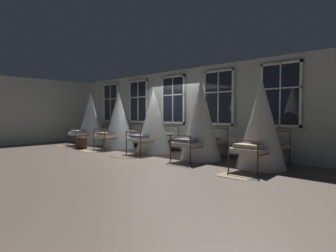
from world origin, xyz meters
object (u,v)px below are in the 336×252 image
cot_fourth (201,121)px  suitcase_dark (81,143)px  cot_fifth (261,125)px  cot_first (91,119)px  cot_second (119,121)px  cot_third (154,122)px

cot_fourth → suitcase_dark: (-5.17, -1.16, -0.96)m
cot_fourth → suitcase_dark: size_ratio=4.28×
cot_fifth → suitcase_dark: (-7.15, -1.13, -0.89)m
cot_first → cot_second: (2.10, 0.05, -0.03)m
cot_first → cot_fifth: cot_first is taller
suitcase_dark → cot_fourth: bearing=10.4°
cot_second → suitcase_dark: size_ratio=4.06×
cot_third → cot_fifth: (4.11, -0.05, -0.00)m
cot_third → cot_fifth: bearing=-90.0°
cot_first → cot_fourth: bearing=-88.8°
cot_second → cot_fourth: (4.19, 0.01, 0.06)m
cot_first → cot_third: bearing=-88.2°
cot_third → cot_fourth: 2.13m
cot_fourth → cot_fifth: 1.98m
cot_fourth → cot_first: bearing=91.1°
cot_second → cot_first: bearing=90.4°
cot_second → cot_third: 2.06m
cot_fourth → cot_third: bearing=90.0°
cot_fourth → cot_fifth: size_ratio=1.06×
suitcase_dark → cot_third: bearing=19.0°
cot_second → cot_fifth: 6.17m
cot_third → cot_fifth: size_ratio=1.00×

